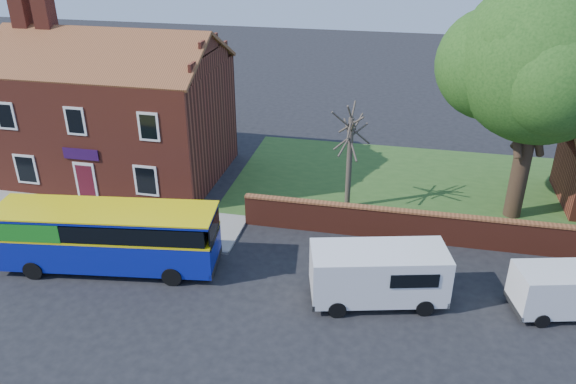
% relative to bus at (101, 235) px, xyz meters
% --- Properties ---
extents(ground, '(120.00, 120.00, 0.00)m').
position_rel_bus_xyz_m(ground, '(3.03, -1.92, -1.64)').
color(ground, black).
rests_on(ground, ground).
extents(pavement, '(18.00, 3.50, 0.12)m').
position_rel_bus_xyz_m(pavement, '(-3.97, 3.83, -1.58)').
color(pavement, gray).
rests_on(pavement, ground).
extents(kerb, '(18.00, 0.15, 0.14)m').
position_rel_bus_xyz_m(kerb, '(-3.97, 2.08, -1.57)').
color(kerb, slate).
rests_on(kerb, ground).
extents(grass_strip, '(26.00, 12.00, 0.04)m').
position_rel_bus_xyz_m(grass_strip, '(16.03, 11.08, -1.62)').
color(grass_strip, '#426B28').
rests_on(grass_strip, ground).
extents(shop_building, '(12.30, 8.13, 10.50)m').
position_rel_bus_xyz_m(shop_building, '(-3.99, 9.57, 1.77)').
color(shop_building, maroon).
rests_on(shop_building, ground).
extents(boundary_wall, '(22.00, 0.38, 1.60)m').
position_rel_bus_xyz_m(boundary_wall, '(16.03, 5.08, -0.83)').
color(boundary_wall, maroon).
rests_on(boundary_wall, ground).
extents(bus, '(9.68, 3.62, 2.88)m').
position_rel_bus_xyz_m(bus, '(0.00, 0.00, 0.00)').
color(bus, '#0D1B96').
rests_on(bus, ground).
extents(van_near, '(5.69, 3.34, 2.34)m').
position_rel_bus_xyz_m(van_near, '(11.92, 0.09, -0.33)').
color(van_near, white).
rests_on(van_near, ground).
extents(van_far, '(4.74, 2.79, 1.95)m').
position_rel_bus_xyz_m(van_far, '(19.32, 0.88, -0.55)').
color(van_far, white).
rests_on(van_far, ground).
extents(large_tree, '(9.79, 7.75, 11.95)m').
position_rel_bus_xyz_m(large_tree, '(18.37, 8.92, 6.18)').
color(large_tree, black).
rests_on(large_tree, ground).
extents(bare_tree, '(2.04, 2.43, 5.45)m').
position_rel_bus_xyz_m(bare_tree, '(9.82, 7.85, 1.15)').
color(bare_tree, '#4C4238').
rests_on(bare_tree, ground).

